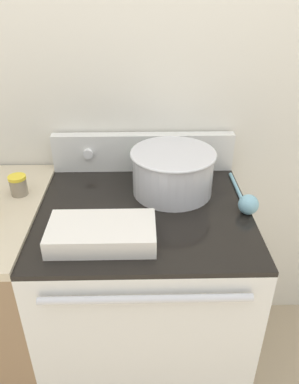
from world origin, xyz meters
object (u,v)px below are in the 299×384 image
mixing_bowl (173,170)px  spice_jar_yellow_cap (18,185)px  ladle (247,203)px  casserole_dish (102,232)px

mixing_bowl → spice_jar_yellow_cap: 0.59m
mixing_bowl → spice_jar_yellow_cap: (-0.59, -0.03, -0.04)m
ladle → spice_jar_yellow_cap: spice_jar_yellow_cap is taller
mixing_bowl → ladle: bearing=-29.0°
mixing_bowl → ladle: 0.30m
casserole_dish → spice_jar_yellow_cap: size_ratio=4.36×
casserole_dish → mixing_bowl: bearing=51.7°
casserole_dish → spice_jar_yellow_cap: spice_jar_yellow_cap is taller
casserole_dish → spice_jar_yellow_cap: 0.44m
ladle → spice_jar_yellow_cap: size_ratio=4.17×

